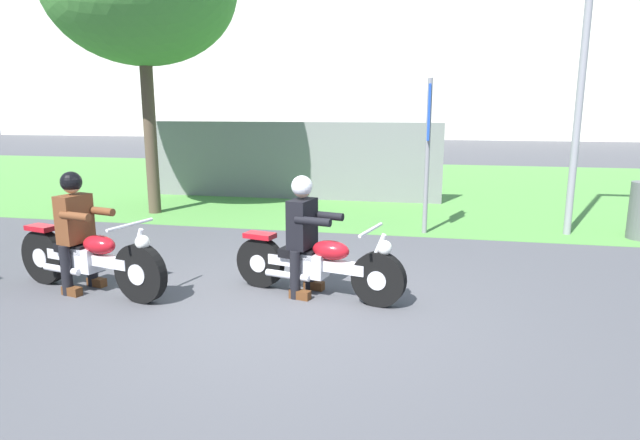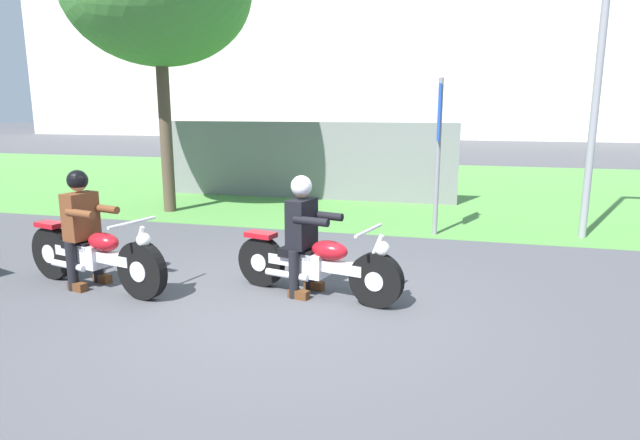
{
  "view_description": "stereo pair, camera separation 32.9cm",
  "coord_description": "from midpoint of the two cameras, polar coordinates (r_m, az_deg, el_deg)",
  "views": [
    {
      "loc": [
        1.47,
        -5.19,
        2.13
      ],
      "look_at": [
        0.23,
        0.78,
        0.85
      ],
      "focal_mm": 30.22,
      "sensor_mm": 36.0,
      "label": 1
    },
    {
      "loc": [
        1.79,
        -5.12,
        2.13
      ],
      "look_at": [
        0.23,
        0.78,
        0.85
      ],
      "focal_mm": 30.22,
      "sensor_mm": 36.0,
      "label": 2
    }
  ],
  "objects": [
    {
      "name": "motorcycle_lead",
      "position": [
        6.15,
        -1.87,
        -4.7
      ],
      "size": [
        2.07,
        0.8,
        0.86
      ],
      "rotation": [
        0.0,
        0.0,
        -0.24
      ],
      "color": "black",
      "rests_on": "ground"
    },
    {
      "name": "rider_follow",
      "position": [
        6.91,
        -25.68,
        -0.2
      ],
      "size": [
        0.62,
        0.55,
        1.41
      ],
      "rotation": [
        0.0,
        0.0,
        -0.24
      ],
      "color": "black",
      "rests_on": "ground"
    },
    {
      "name": "grass_verge",
      "position": [
        15.11,
        5.43,
        3.71
      ],
      "size": [
        60.0,
        12.0,
        0.01
      ],
      "primitive_type": "cube",
      "color": "#549342",
      "rests_on": "ground"
    },
    {
      "name": "fence_segment",
      "position": [
        12.7,
        -3.91,
        6.27
      ],
      "size": [
        7.0,
        0.06,
        1.8
      ],
      "primitive_type": "cube",
      "color": "slate",
      "rests_on": "ground"
    },
    {
      "name": "streetlight_pole",
      "position": [
        9.99,
        26.38,
        20.15
      ],
      "size": [
        0.96,
        0.2,
        6.09
      ],
      "color": "gray",
      "rests_on": "ground"
    },
    {
      "name": "stadium_facade",
      "position": [
        41.78,
        4.54,
        19.68
      ],
      "size": [
        56.81,
        8.0,
        15.7
      ],
      "primitive_type": "cube",
      "color": "silver",
      "rests_on": "ground"
    },
    {
      "name": "motorcycle_follow",
      "position": [
        6.87,
        -24.49,
        -3.79
      ],
      "size": [
        2.19,
        0.81,
        0.89
      ],
      "rotation": [
        0.0,
        0.0,
        -0.24
      ],
      "color": "black",
      "rests_on": "ground"
    },
    {
      "name": "rider_lead",
      "position": [
        6.12,
        -3.28,
        -0.67
      ],
      "size": [
        0.62,
        0.55,
        1.38
      ],
      "rotation": [
        0.0,
        0.0,
        -0.24
      ],
      "color": "black",
      "rests_on": "ground"
    },
    {
      "name": "ground",
      "position": [
        5.81,
        -5.52,
        -9.7
      ],
      "size": [
        120.0,
        120.0,
        0.0
      ],
      "primitive_type": "plane",
      "color": "#4C4C51"
    },
    {
      "name": "sign_banner",
      "position": [
        9.2,
        10.38,
        9.13
      ],
      "size": [
        0.08,
        0.6,
        2.6
      ],
      "color": "gray",
      "rests_on": "ground"
    }
  ]
}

